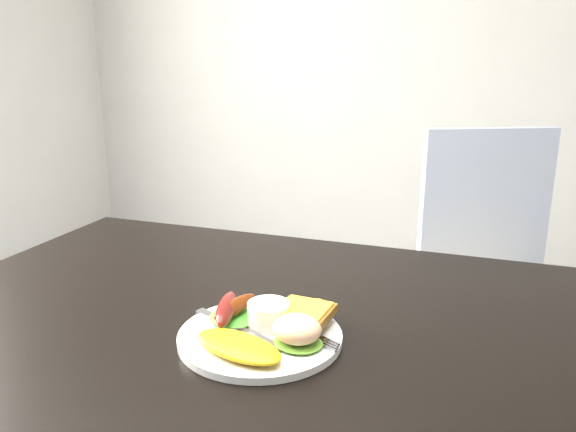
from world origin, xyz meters
TOP-DOWN VIEW (x-y plane):
  - room_back_panel at (0.00, 2.25)m, footprint 4.00×0.04m
  - dining_table at (0.00, 0.00)m, footprint 1.20×0.80m
  - dining_chair at (0.31, 0.87)m, footprint 0.54×0.54m
  - person at (0.02, 0.74)m, footprint 0.52×0.38m
  - plate at (0.01, -0.07)m, footprint 0.23×0.23m
  - lettuce_left at (-0.04, -0.04)m, footprint 0.09×0.09m
  - lettuce_right at (0.07, -0.08)m, footprint 0.08×0.08m
  - omelette at (0.00, -0.13)m, footprint 0.15×0.10m
  - sausage_a at (-0.05, -0.05)m, footprint 0.06×0.11m
  - sausage_b at (-0.04, -0.04)m, footprint 0.04×0.10m
  - ramekin at (0.01, -0.04)m, footprint 0.06×0.06m
  - toast_a at (0.04, -0.00)m, footprint 0.09×0.09m
  - toast_b at (0.06, -0.03)m, footprint 0.08×0.08m
  - potato_salad at (0.07, -0.08)m, footprint 0.08×0.08m
  - fork at (-0.02, -0.07)m, footprint 0.17×0.08m

SIDE VIEW (x-z plane):
  - dining_chair at x=0.31m, z-range 0.43..0.47m
  - person at x=0.02m, z-range 0.00..1.38m
  - dining_table at x=0.00m, z-range 0.71..0.75m
  - plate at x=0.01m, z-range 0.75..0.76m
  - fork at x=-0.02m, z-range 0.76..0.77m
  - lettuce_right at x=0.07m, z-range 0.76..0.77m
  - lettuce_left at x=-0.04m, z-range 0.76..0.77m
  - toast_a at x=0.04m, z-range 0.76..0.78m
  - omelette at x=0.00m, z-range 0.76..0.78m
  - ramekin at x=0.01m, z-range 0.76..0.80m
  - toast_b at x=0.06m, z-range 0.77..0.79m
  - sausage_a at x=-0.05m, z-range 0.77..0.80m
  - sausage_b at x=-0.04m, z-range 0.77..0.79m
  - potato_salad at x=0.07m, z-range 0.77..0.80m
  - room_back_panel at x=0.00m, z-range 0.00..2.70m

